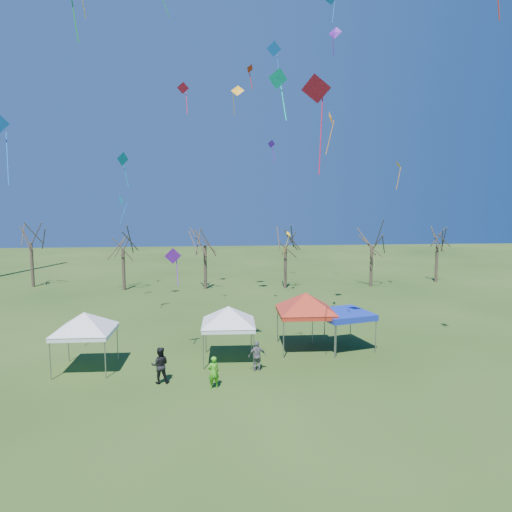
# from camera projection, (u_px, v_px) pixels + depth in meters

# --- Properties ---
(ground) EXTENTS (140.00, 140.00, 0.00)m
(ground) POSITION_uv_depth(u_px,v_px,m) (245.00, 376.00, 23.96)
(ground) COLOR #264115
(ground) RESTS_ON ground
(tree_0) EXTENTS (3.83, 3.83, 8.44)m
(tree_0) POSITION_uv_depth(u_px,v_px,m) (30.00, 226.00, 48.26)
(tree_0) COLOR #3D2D21
(tree_0) RESTS_ON ground
(tree_1) EXTENTS (3.42, 3.42, 7.54)m
(tree_1) POSITION_uv_depth(u_px,v_px,m) (122.00, 234.00, 46.60)
(tree_1) COLOR #3D2D21
(tree_1) RESTS_ON ground
(tree_2) EXTENTS (3.71, 3.71, 8.18)m
(tree_2) POSITION_uv_depth(u_px,v_px,m) (205.00, 229.00, 47.07)
(tree_2) COLOR #3D2D21
(tree_2) RESTS_ON ground
(tree_3) EXTENTS (3.59, 3.59, 7.91)m
(tree_3) POSITION_uv_depth(u_px,v_px,m) (286.00, 231.00, 47.57)
(tree_3) COLOR #3D2D21
(tree_3) RESTS_ON ground
(tree_4) EXTENTS (3.58, 3.58, 7.89)m
(tree_4) POSITION_uv_depth(u_px,v_px,m) (372.00, 230.00, 48.41)
(tree_4) COLOR #3D2D21
(tree_4) RESTS_ON ground
(tree_5) EXTENTS (3.39, 3.39, 7.46)m
(tree_5) POSITION_uv_depth(u_px,v_px,m) (438.00, 232.00, 51.29)
(tree_5) COLOR #3D2D21
(tree_5) RESTS_ON ground
(tent_white_west) EXTENTS (4.20, 4.20, 3.70)m
(tent_white_west) POSITION_uv_depth(u_px,v_px,m) (84.00, 316.00, 24.63)
(tent_white_west) COLOR gray
(tent_white_west) RESTS_ON ground
(tent_white_mid) EXTENTS (4.18, 4.18, 3.68)m
(tent_white_mid) POSITION_uv_depth(u_px,v_px,m) (228.00, 310.00, 26.09)
(tent_white_mid) COLOR gray
(tent_white_mid) RESTS_ON ground
(tent_red) EXTENTS (4.70, 4.70, 4.15)m
(tent_red) POSITION_uv_depth(u_px,v_px,m) (306.00, 297.00, 27.96)
(tent_red) COLOR gray
(tent_red) RESTS_ON ground
(tent_blue) EXTENTS (3.69, 3.69, 2.38)m
(tent_blue) POSITION_uv_depth(u_px,v_px,m) (344.00, 315.00, 28.21)
(tent_blue) COLOR gray
(tent_blue) RESTS_ON ground
(person_dark) EXTENTS (0.93, 0.74, 1.86)m
(person_dark) POSITION_uv_depth(u_px,v_px,m) (160.00, 365.00, 23.02)
(person_dark) COLOR black
(person_dark) RESTS_ON ground
(person_grey) EXTENTS (1.01, 0.50, 1.65)m
(person_grey) POSITION_uv_depth(u_px,v_px,m) (257.00, 356.00, 24.69)
(person_grey) COLOR slate
(person_grey) RESTS_ON ground
(person_green) EXTENTS (0.68, 0.55, 1.60)m
(person_green) POSITION_uv_depth(u_px,v_px,m) (214.00, 372.00, 22.43)
(person_green) COLOR green
(person_green) RESTS_ON ground
(kite_5) EXTENTS (1.62, 1.37, 4.46)m
(kite_5) POSITION_uv_depth(u_px,v_px,m) (316.00, 90.00, 20.51)
(kite_5) COLOR red
(kite_5) RESTS_ON ground
(kite_11) EXTENTS (1.24, 0.87, 2.46)m
(kite_11) POSITION_uv_depth(u_px,v_px,m) (237.00, 91.00, 37.65)
(kite_11) COLOR #FFA60D
(kite_11) RESTS_ON ground
(kite_3) EXTENTS (1.48, 0.89, 3.48)m
(kite_3) POSITION_uv_depth(u_px,v_px,m) (274.00, 49.00, 43.42)
(kite_3) COLOR blue
(kite_3) RESTS_ON ground
(kite_2) EXTENTS (1.22, 1.35, 3.49)m
(kite_2) POSITION_uv_depth(u_px,v_px,m) (122.00, 159.00, 44.30)
(kite_2) COLOR #0B8BAE
(kite_2) RESTS_ON ground
(kite_22) EXTENTS (0.91, 0.90, 2.26)m
(kite_22) POSITION_uv_depth(u_px,v_px,m) (288.00, 235.00, 44.50)
(kite_22) COLOR yellow
(kite_22) RESTS_ON ground
(kite_18) EXTENTS (0.75, 0.78, 1.73)m
(kite_18) POSITION_uv_depth(u_px,v_px,m) (250.00, 69.00, 32.48)
(kite_18) COLOR red
(kite_18) RESTS_ON ground
(kite_27) EXTENTS (1.11, 0.80, 2.50)m
(kite_27) POSITION_uv_depth(u_px,v_px,m) (278.00, 79.00, 22.01)
(kite_27) COLOR #0ED4B5
(kite_27) RESTS_ON ground
(kite_24) EXTENTS (0.98, 0.68, 2.32)m
(kite_24) POSITION_uv_depth(u_px,v_px,m) (183.00, 89.00, 33.33)
(kite_24) COLOR red
(kite_24) RESTS_ON ground
(kite_13) EXTENTS (0.97, 1.07, 2.73)m
(kite_13) POSITION_uv_depth(u_px,v_px,m) (122.00, 201.00, 44.15)
(kite_13) COLOR #1584E2
(kite_13) RESTS_ON ground
(kite_12) EXTENTS (0.69, 0.99, 2.84)m
(kite_12) POSITION_uv_depth(u_px,v_px,m) (399.00, 165.00, 44.06)
(kite_12) COLOR orange
(kite_12) RESTS_ON ground
(kite_15) EXTENTS (1.03, 0.89, 2.02)m
(kite_15) POSITION_uv_depth(u_px,v_px,m) (335.00, 33.00, 31.40)
(kite_15) COLOR #6317A5
(kite_15) RESTS_ON ground
(kite_1) EXTENTS (1.03, 0.56, 2.28)m
(kite_1) POSITION_uv_depth(u_px,v_px,m) (173.00, 256.00, 26.59)
(kite_1) COLOR #6B17A6
(kite_1) RESTS_ON ground
(kite_19) EXTENTS (0.80, 0.64, 2.02)m
(kite_19) POSITION_uv_depth(u_px,v_px,m) (271.00, 145.00, 40.36)
(kite_19) COLOR #5419B4
(kite_19) RESTS_ON ground
(kite_17) EXTENTS (0.76, 1.00, 2.95)m
(kite_17) POSITION_uv_depth(u_px,v_px,m) (331.00, 119.00, 31.49)
(kite_17) COLOR orange
(kite_17) RESTS_ON ground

